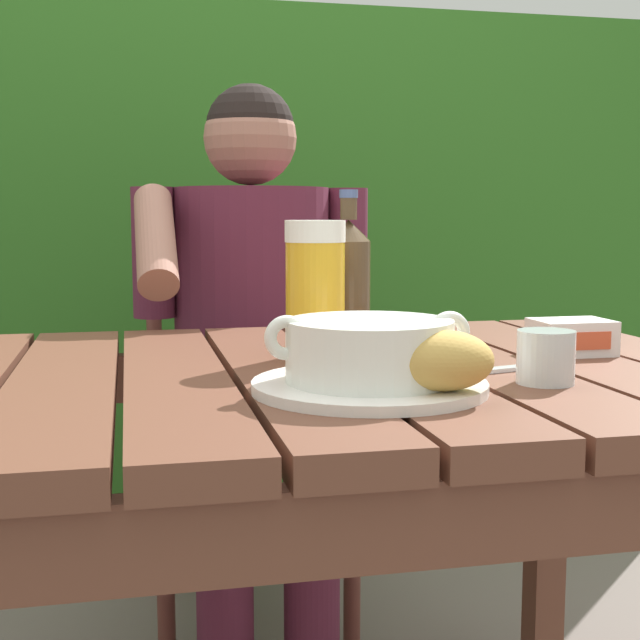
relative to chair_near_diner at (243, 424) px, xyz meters
The scene contains 12 objects.
dining_table 0.87m from the chair_near_diner, 93.90° to the right, with size 1.23×0.83×0.73m.
hedge_backdrop 0.96m from the chair_near_diner, 101.46° to the left, with size 3.10×0.80×2.54m.
chair_near_diner is the anchor object (origin of this frame).
person_eating 0.32m from the chair_near_diner, 90.86° to the right, with size 0.48×0.47×1.19m.
serving_plate 1.06m from the chair_near_diner, 89.36° to the right, with size 0.27×0.27×0.01m.
soup_bowl 1.07m from the chair_near_diner, 89.36° to the right, with size 0.24×0.19×0.08m.
bread_roll 1.14m from the chair_near_diner, 86.25° to the right, with size 0.12×0.10×0.07m.
beer_glass 0.87m from the chair_near_diner, 90.03° to the right, with size 0.08×0.08×0.19m.
beer_bottle 0.82m from the chair_near_diner, 85.04° to the right, with size 0.06×0.06×0.23m.
water_glass_small 1.09m from the chair_near_diner, 77.49° to the right, with size 0.07×0.07×0.06m.
butter_tub 0.96m from the chair_near_diner, 66.31° to the right, with size 0.11×0.08×0.05m.
table_knife 1.01m from the chair_near_diner, 80.42° to the right, with size 0.17×0.06×0.01m.
Camera 1 is at (-0.19, -1.10, 0.93)m, focal length 49.09 mm.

